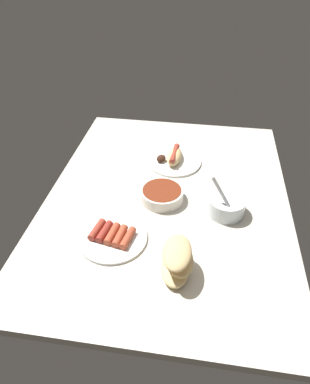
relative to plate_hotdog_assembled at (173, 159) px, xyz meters
The scene contains 6 objects.
ground_plane 23.72cm from the plate_hotdog_assembled, ahead, with size 120.00×90.00×3.00cm, color beige.
plate_hotdog_assembled is the anchor object (origin of this frame).
bowl_chili 25.40cm from the plate_hotdog_assembled, ahead, with size 15.97×15.97×4.50cm.
bread_stack 58.90cm from the plate_hotdog_assembled, ahead, with size 15.80×11.16×10.80cm.
plate_sausages 49.98cm from the plate_hotdog_assembled, 16.78° to the right, with size 22.86×22.86×3.52cm.
bowl_coleslaw 36.89cm from the plate_hotdog_assembled, 37.27° to the left, with size 13.03×13.03×15.85cm.
Camera 1 is at (100.61, 10.63, 82.90)cm, focal length 32.36 mm.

